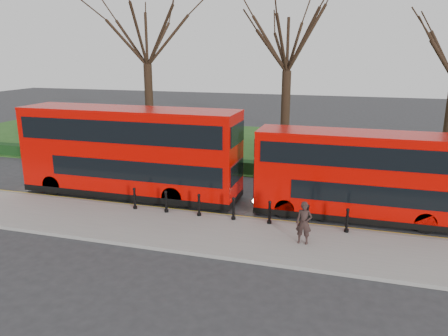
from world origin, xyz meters
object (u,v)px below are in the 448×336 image
(bollard_row, at_px, (233,209))
(bus_rear, at_px, (367,177))
(bus_lead, at_px, (130,152))
(pedestrian, at_px, (304,223))

(bollard_row, height_order, bus_rear, bus_rear)
(bus_lead, distance_m, bus_rear, 11.94)
(bus_rear, xyz_separation_m, pedestrian, (-2.34, -3.87, -1.01))
(bus_lead, relative_size, pedestrian, 6.85)
(bus_rear, bearing_deg, pedestrian, -121.20)
(pedestrian, bearing_deg, bollard_row, 155.97)
(bollard_row, distance_m, bus_rear, 6.22)
(pedestrian, bearing_deg, bus_rear, 61.06)
(bollard_row, height_order, pedestrian, pedestrian)
(bollard_row, xyz_separation_m, bus_rear, (5.65, 2.23, 1.36))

